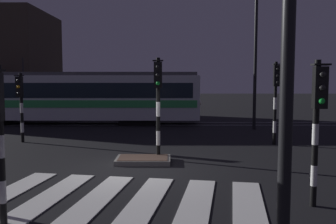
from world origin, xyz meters
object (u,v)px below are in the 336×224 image
traffic_light_corner_near_right (318,111)px  street_lamp_trackside_right (257,40)px  traffic_light_corner_far_left (20,97)px  tram (64,96)px  traffic_light_corner_far_right (276,90)px  traffic_light_median_centre (158,93)px

traffic_light_corner_near_right → street_lamp_trackside_right: 13.07m
traffic_light_corner_far_left → street_lamp_trackside_right: (11.36, 4.26, 2.91)m
traffic_light_corner_near_right → tram: 18.21m
traffic_light_corner_far_right → street_lamp_trackside_right: street_lamp_trackside_right is taller
traffic_light_corner_far_right → traffic_light_median_centre: bearing=-148.0°
traffic_light_corner_far_left → tram: bearing=90.2°
tram → traffic_light_corner_far_right: bearing=-33.4°
traffic_light_corner_near_right → traffic_light_corner_far_left: bearing=139.5°
traffic_light_corner_near_right → street_lamp_trackside_right: (1.52, 12.67, 2.80)m
traffic_light_corner_near_right → traffic_light_corner_far_left: size_ratio=1.05×
tram → street_lamp_trackside_right: bearing=-13.0°
traffic_light_corner_far_right → traffic_light_corner_far_left: size_ratio=1.15×
traffic_light_corner_far_right → traffic_light_corner_far_left: bearing=177.6°
street_lamp_trackside_right → traffic_light_corner_far_right: bearing=-92.5°
traffic_light_corner_near_right → traffic_light_corner_far_right: bearing=80.6°
traffic_light_median_centre → tram: size_ratio=0.21×
traffic_light_corner_near_right → traffic_light_median_centre: bearing=126.8°
traffic_light_corner_far_left → street_lamp_trackside_right: street_lamp_trackside_right is taller
traffic_light_median_centre → traffic_light_corner_far_right: bearing=32.0°
traffic_light_corner_far_left → tram: (-0.02, 6.90, -0.29)m
street_lamp_trackside_right → traffic_light_corner_near_right: bearing=-96.8°
traffic_light_corner_far_right → traffic_light_corner_near_right: bearing=-99.4°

